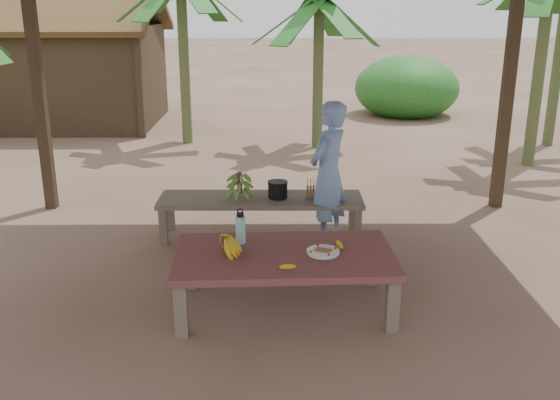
{
  "coord_description": "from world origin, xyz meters",
  "views": [
    {
      "loc": [
        -0.0,
        -5.18,
        2.48
      ],
      "look_at": [
        0.05,
        0.07,
        0.8
      ],
      "focal_mm": 40.0,
      "sensor_mm": 36.0,
      "label": 1
    }
  ],
  "objects_px": {
    "water_flask": "(240,229)",
    "woman": "(328,173)",
    "work_table": "(285,260)",
    "ripe_banana_bunch": "(223,245)",
    "plate": "(323,252)",
    "bench": "(261,202)",
    "cooking_pot": "(278,190)"
  },
  "relations": [
    {
      "from": "water_flask",
      "to": "woman",
      "type": "bearing_deg",
      "value": 56.89
    },
    {
      "from": "work_table",
      "to": "woman",
      "type": "distance_m",
      "value": 1.65
    },
    {
      "from": "work_table",
      "to": "ripe_banana_bunch",
      "type": "distance_m",
      "value": 0.53
    },
    {
      "from": "work_table",
      "to": "water_flask",
      "type": "height_order",
      "value": "water_flask"
    },
    {
      "from": "plate",
      "to": "woman",
      "type": "distance_m",
      "value": 1.59
    },
    {
      "from": "bench",
      "to": "ripe_banana_bunch",
      "type": "xyz_separation_m",
      "value": [
        -0.27,
        -1.71,
        0.19
      ]
    },
    {
      "from": "ripe_banana_bunch",
      "to": "bench",
      "type": "bearing_deg",
      "value": 80.9
    },
    {
      "from": "work_table",
      "to": "cooking_pot",
      "type": "relative_size",
      "value": 8.83
    },
    {
      "from": "bench",
      "to": "cooking_pot",
      "type": "xyz_separation_m",
      "value": [
        0.18,
        -0.01,
        0.14
      ]
    },
    {
      "from": "water_flask",
      "to": "ripe_banana_bunch",
      "type": "bearing_deg",
      "value": -117.06
    },
    {
      "from": "plate",
      "to": "water_flask",
      "type": "height_order",
      "value": "water_flask"
    },
    {
      "from": "ripe_banana_bunch",
      "to": "plate",
      "type": "xyz_separation_m",
      "value": [
        0.82,
        0.0,
        -0.07
      ]
    },
    {
      "from": "bench",
      "to": "woman",
      "type": "relative_size",
      "value": 1.45
    },
    {
      "from": "plate",
      "to": "cooking_pot",
      "type": "height_order",
      "value": "cooking_pot"
    },
    {
      "from": "bench",
      "to": "plate",
      "type": "bearing_deg",
      "value": -71.7
    },
    {
      "from": "woman",
      "to": "plate",
      "type": "bearing_deg",
      "value": 27.54
    },
    {
      "from": "water_flask",
      "to": "cooking_pot",
      "type": "height_order",
      "value": "water_flask"
    },
    {
      "from": "work_table",
      "to": "water_flask",
      "type": "bearing_deg",
      "value": 146.01
    },
    {
      "from": "work_table",
      "to": "ripe_banana_bunch",
      "type": "bearing_deg",
      "value": -179.08
    },
    {
      "from": "woman",
      "to": "water_flask",
      "type": "bearing_deg",
      "value": 0.51
    },
    {
      "from": "water_flask",
      "to": "cooking_pot",
      "type": "bearing_deg",
      "value": 77.23
    },
    {
      "from": "ripe_banana_bunch",
      "to": "water_flask",
      "type": "distance_m",
      "value": 0.29
    },
    {
      "from": "work_table",
      "to": "water_flask",
      "type": "xyz_separation_m",
      "value": [
        -0.37,
        0.23,
        0.2
      ]
    },
    {
      "from": "water_flask",
      "to": "plate",
      "type": "bearing_deg",
      "value": -20.24
    },
    {
      "from": "water_flask",
      "to": "cooking_pot",
      "type": "xyz_separation_m",
      "value": [
        0.33,
        1.44,
        -0.09
      ]
    },
    {
      "from": "cooking_pot",
      "to": "woman",
      "type": "bearing_deg",
      "value": -13.84
    },
    {
      "from": "plate",
      "to": "woman",
      "type": "bearing_deg",
      "value": 83.92
    },
    {
      "from": "cooking_pot",
      "to": "woman",
      "type": "relative_size",
      "value": 0.14
    },
    {
      "from": "plate",
      "to": "water_flask",
      "type": "bearing_deg",
      "value": 159.76
    },
    {
      "from": "ripe_banana_bunch",
      "to": "woman",
      "type": "height_order",
      "value": "woman"
    },
    {
      "from": "bench",
      "to": "plate",
      "type": "xyz_separation_m",
      "value": [
        0.55,
        -1.71,
        0.12
      ]
    },
    {
      "from": "bench",
      "to": "cooking_pot",
      "type": "relative_size",
      "value": 10.6
    }
  ]
}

